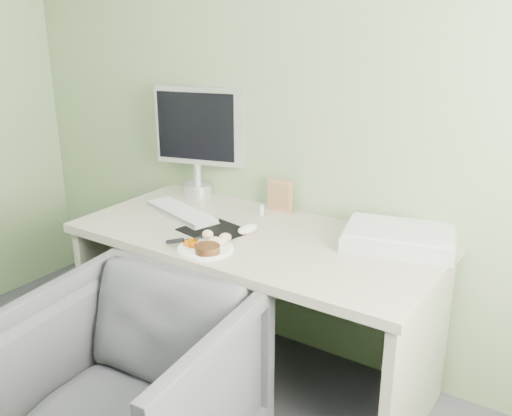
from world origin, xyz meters
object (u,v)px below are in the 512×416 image
Objects in this scene: plate at (205,249)px; desk_chair at (130,391)px; scanner at (399,239)px; desk at (254,272)px; monitor at (199,135)px.

plate is 0.29× the size of desk_chair.
desk is at bearing -173.60° from scanner.
plate is at bearing -105.41° from desk.
plate reaches higher than desk_chair.
monitor is 0.71× the size of desk_chair.
scanner reaches higher than desk_chair.
monitor reaches higher than plate.
monitor is 1.35m from desk_chair.
desk is at bearing 80.43° from desk_chair.
monitor reaches higher than scanner.
monitor is (-0.48, 0.57, 0.31)m from plate.
desk is at bearing 74.59° from plate.
scanner is 1.16m from monitor.
scanner is (0.57, 0.22, 0.22)m from desk.
desk_chair is (-0.04, -0.74, -0.19)m from desk.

